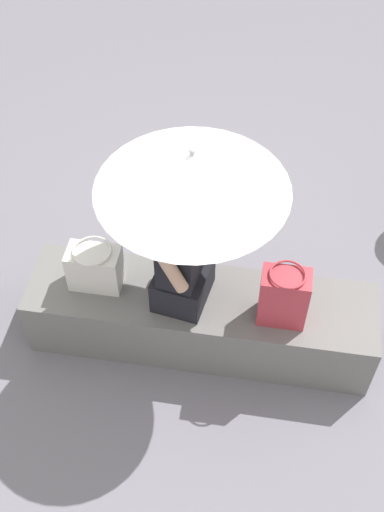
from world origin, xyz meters
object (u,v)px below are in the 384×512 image
Objects in this scene: person_seated at (182,251)px; handbag_black at (284,297)px; tote_bag_canvas at (95,267)px; parasol at (192,172)px.

person_seated is 2.37× the size of handbag_black.
handbag_black is at bearing -4.12° from tote_bag_canvas.
handbag_black is 1.27× the size of tote_bag_canvas.
parasol is at bearing -1.31° from tote_bag_canvas.
parasol is 3.62× the size of tote_bag_canvas.
person_seated is 0.83× the size of parasol.
person_seated is 0.56m from parasol.
tote_bag_canvas is at bearing 175.88° from handbag_black.
handbag_black is at bearing -7.21° from parasol.
person_seated is at bearing -1.49° from tote_bag_canvas.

